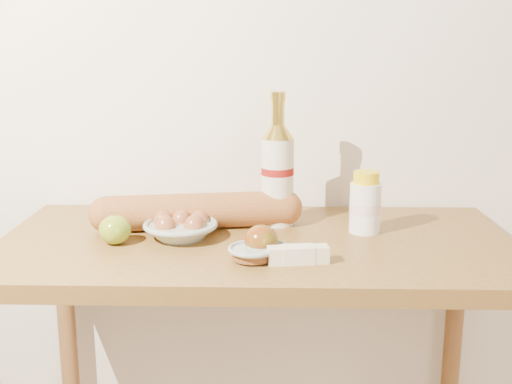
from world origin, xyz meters
TOP-DOWN VIEW (x-y plane):
  - back_wall at (0.00, 1.51)m, footprint 3.50×0.02m
  - table at (0.00, 1.18)m, footprint 1.20×0.60m
  - bourbon_bottle at (0.05, 1.31)m, footprint 0.09×0.09m
  - cream_bottle at (0.26, 1.24)m, footprint 0.09×0.09m
  - egg_bowl at (-0.18, 1.18)m, footprint 0.19×0.19m
  - baguette at (-0.15, 1.26)m, footprint 0.53×0.17m
  - apple_yellowgreen at (-0.32, 1.14)m, footprint 0.09×0.09m
  - apple_redgreen_right at (0.01, 1.07)m, footprint 0.09×0.09m
  - sugar_bowl at (-0.00, 1.03)m, footprint 0.13×0.13m
  - syrup_bowl at (0.03, 1.05)m, footprint 0.11×0.11m
  - butter_stick at (0.09, 1.02)m, footprint 0.13×0.05m

SIDE VIEW (x-z plane):
  - table at x=0.00m, z-range 0.33..1.23m
  - syrup_bowl at x=0.03m, z-range 0.90..0.93m
  - sugar_bowl at x=0.00m, z-range 0.90..0.93m
  - butter_stick at x=0.09m, z-range 0.90..0.94m
  - egg_bowl at x=-0.18m, z-range 0.89..0.96m
  - apple_redgreen_right at x=0.01m, z-range 0.90..0.97m
  - apple_yellowgreen at x=-0.32m, z-range 0.90..0.97m
  - baguette at x=-0.15m, z-range 0.90..0.99m
  - cream_bottle at x=0.26m, z-range 0.89..1.04m
  - bourbon_bottle at x=0.05m, z-range 0.87..1.20m
  - back_wall at x=0.00m, z-range 0.00..2.60m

